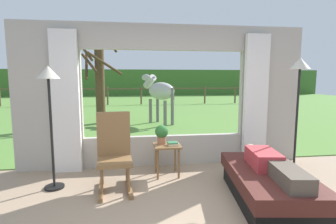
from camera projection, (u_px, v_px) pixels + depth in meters
name	position (u px, v px, depth m)	size (l,w,h in m)	color
back_wall_with_window	(164.00, 98.00, 4.79)	(5.20, 0.12, 2.55)	#ADA599
curtain_panel_left	(66.00, 103.00, 4.43)	(0.44, 0.10, 2.40)	silver
curtain_panel_right	(256.00, 100.00, 4.89)	(0.44, 0.10, 2.40)	silver
outdoor_pasture_lawn	(142.00, 105.00, 15.65)	(36.00, 21.68, 0.02)	#568438
distant_hill_ridge	(137.00, 82.00, 25.17)	(36.00, 2.00, 2.40)	#3F6B2C
recliner_sofa	(268.00, 185.00, 3.44)	(1.13, 1.81, 0.42)	black
reclining_person	(271.00, 164.00, 3.35)	(0.42, 1.44, 0.22)	#B23338
rocking_chair	(114.00, 152.00, 3.80)	(0.52, 0.72, 1.12)	brown
side_table	(167.00, 150.00, 4.35)	(0.44, 0.44, 0.52)	brown
potted_plant	(162.00, 133.00, 4.36)	(0.22, 0.22, 0.32)	#9E6042
book_stack	(173.00, 144.00, 4.29)	(0.19, 0.16, 0.05)	beige
floor_lamp_left	(49.00, 90.00, 3.70)	(0.32, 0.32, 1.78)	black
floor_lamp_right	(299.00, 81.00, 4.17)	(0.32, 0.32, 1.93)	black
horse	(160.00, 91.00, 9.14)	(1.24, 1.72, 1.73)	#B2B2AD
pasture_tree	(99.00, 79.00, 9.10)	(1.49, 1.13, 3.29)	#4C3823
pasture_fence_line	(141.00, 92.00, 16.00)	(16.10, 0.10, 1.10)	brown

